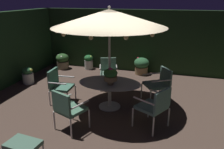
# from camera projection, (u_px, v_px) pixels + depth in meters

# --- Properties ---
(ground_plane) EXTENTS (8.03, 7.39, 0.02)m
(ground_plane) POSITION_uv_depth(u_px,v_px,m) (110.00, 109.00, 6.04)
(ground_plane) COLOR #4D3A30
(hedge_backdrop_rear) EXTENTS (8.03, 0.30, 2.39)m
(hedge_backdrop_rear) POSITION_uv_depth(u_px,v_px,m) (136.00, 41.00, 8.87)
(hedge_backdrop_rear) COLOR black
(hedge_backdrop_rear) RESTS_ON ground_plane
(patio_dining_table) EXTENTS (1.66, 1.13, 0.72)m
(patio_dining_table) POSITION_uv_depth(u_px,v_px,m) (110.00, 87.00, 5.96)
(patio_dining_table) COLOR beige
(patio_dining_table) RESTS_ON ground_plane
(patio_umbrella) EXTENTS (2.79, 2.79, 2.64)m
(patio_umbrella) POSITION_uv_depth(u_px,v_px,m) (109.00, 18.00, 5.38)
(patio_umbrella) COLOR beige
(patio_umbrella) RESTS_ON ground_plane
(centerpiece_planter) EXTENTS (0.36, 0.36, 0.45)m
(centerpiece_planter) POSITION_uv_depth(u_px,v_px,m) (111.00, 75.00, 5.68)
(centerpiece_planter) COLOR olive
(centerpiece_planter) RESTS_ON patio_dining_table
(patio_chair_north) EXTENTS (0.83, 0.83, 0.98)m
(patio_chair_north) POSITION_uv_depth(u_px,v_px,m) (155.00, 105.00, 4.98)
(patio_chair_north) COLOR silver
(patio_chair_north) RESTS_ON ground_plane
(patio_chair_northeast) EXTENTS (0.87, 0.87, 0.95)m
(patio_chair_northeast) POSITION_uv_depth(u_px,v_px,m) (159.00, 82.00, 6.35)
(patio_chair_northeast) COLOR silver
(patio_chair_northeast) RESTS_ON ground_plane
(patio_chair_east) EXTENTS (0.71, 0.73, 0.95)m
(patio_chair_east) POSITION_uv_depth(u_px,v_px,m) (108.00, 70.00, 7.33)
(patio_chair_east) COLOR beige
(patio_chair_east) RESTS_ON ground_plane
(patio_chair_southeast) EXTENTS (0.60, 0.63, 0.96)m
(patio_chair_southeast) POSITION_uv_depth(u_px,v_px,m) (59.00, 84.00, 6.28)
(patio_chair_southeast) COLOR silver
(patio_chair_southeast) RESTS_ON ground_plane
(patio_chair_south) EXTENTS (0.75, 0.75, 0.96)m
(patio_chair_south) POSITION_uv_depth(u_px,v_px,m) (68.00, 107.00, 4.89)
(patio_chair_south) COLOR silver
(patio_chair_south) RESTS_ON ground_plane
(ottoman_footrest) EXTENTS (0.63, 0.46, 0.38)m
(ottoman_footrest) POSITION_uv_depth(u_px,v_px,m) (23.00, 145.00, 4.04)
(ottoman_footrest) COLOR silver
(ottoman_footrest) RESTS_ON ground_plane
(potted_plant_right_near) EXTENTS (0.37, 0.37, 0.57)m
(potted_plant_right_near) POSITION_uv_depth(u_px,v_px,m) (28.00, 75.00, 7.74)
(potted_plant_right_near) COLOR silver
(potted_plant_right_near) RESTS_ON ground_plane
(potted_plant_back_right) EXTENTS (0.52, 0.52, 0.64)m
(potted_plant_back_right) POSITION_uv_depth(u_px,v_px,m) (63.00, 61.00, 9.32)
(potted_plant_back_right) COLOR #7C7054
(potted_plant_back_right) RESTS_ON ground_plane
(potted_plant_right_far) EXTENTS (0.57, 0.57, 0.64)m
(potted_plant_right_far) POSITION_uv_depth(u_px,v_px,m) (141.00, 65.00, 8.67)
(potted_plant_right_far) COLOR olive
(potted_plant_right_far) RESTS_ON ground_plane
(potted_plant_back_center) EXTENTS (0.36, 0.36, 0.59)m
(potted_plant_back_center) POSITION_uv_depth(u_px,v_px,m) (89.00, 62.00, 9.30)
(potted_plant_back_center) COLOR silver
(potted_plant_back_center) RESTS_ON ground_plane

